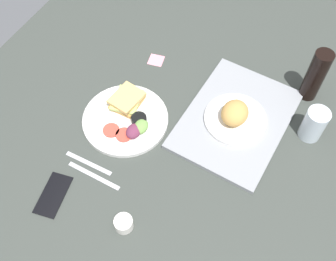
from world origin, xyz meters
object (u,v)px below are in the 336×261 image
at_px(sticky_note, 156,60).
at_px(cell_phone, 53,195).
at_px(drinking_glass, 314,124).
at_px(fork, 89,163).
at_px(plate_with_salad, 127,117).
at_px(serving_tray, 236,119).
at_px(soda_bottle, 315,76).
at_px(espresso_cup, 124,223).
at_px(knife, 94,176).
at_px(bread_plate_near, 235,116).

bearing_deg(sticky_note, cell_phone, -1.22).
relative_size(drinking_glass, fork, 0.73).
distance_m(drinking_glass, cell_phone, 0.87).
bearing_deg(plate_with_salad, fork, -6.65).
bearing_deg(cell_phone, plate_with_salad, 159.61).
height_order(serving_tray, drinking_glass, drinking_glass).
distance_m(drinking_glass, soda_bottle, 0.18).
bearing_deg(sticky_note, plate_with_salad, 8.93).
bearing_deg(espresso_cup, drinking_glass, 145.56).
distance_m(serving_tray, knife, 0.52).
xyz_separation_m(plate_with_salad, knife, (0.24, 0.02, -0.01)).
xyz_separation_m(serving_tray, cell_phone, (0.52, -0.39, -0.00)).
distance_m(serving_tray, bread_plate_near, 0.04).
bearing_deg(cell_phone, serving_tray, 132.18).
bearing_deg(soda_bottle, knife, -38.37).
bearing_deg(soda_bottle, drinking_glass, 19.00).
xyz_separation_m(drinking_glass, knife, (0.47, -0.56, -0.06)).
relative_size(fork, knife, 0.89).
bearing_deg(knife, espresso_cup, -28.57).
height_order(soda_bottle, cell_phone, soda_bottle).
bearing_deg(soda_bottle, espresso_cup, -24.46).
relative_size(plate_with_salad, cell_phone, 2.06).
height_order(soda_bottle, sticky_note, soda_bottle).
xyz_separation_m(fork, cell_phone, (0.14, -0.04, 0.00)).
distance_m(fork, knife, 0.05).
bearing_deg(serving_tray, knife, -37.98).
bearing_deg(soda_bottle, serving_tray, -39.06).
xyz_separation_m(plate_with_salad, sticky_note, (-0.29, -0.05, -0.02)).
relative_size(plate_with_salad, soda_bottle, 1.42).
bearing_deg(drinking_glass, serving_tray, -75.24).
xyz_separation_m(bread_plate_near, soda_bottle, (-0.24, 0.19, 0.06)).
relative_size(serving_tray, soda_bottle, 2.16).
xyz_separation_m(soda_bottle, cell_phone, (0.75, -0.58, -0.10)).
xyz_separation_m(drinking_glass, sticky_note, (-0.06, -0.62, -0.06)).
distance_m(serving_tray, sticky_note, 0.40).
bearing_deg(knife, soda_bottle, 52.45).
height_order(soda_bottle, espresso_cup, soda_bottle).
bearing_deg(plate_with_salad, drinking_glass, 112.22).
distance_m(plate_with_salad, drinking_glass, 0.62).
relative_size(plate_with_salad, drinking_glass, 2.40).
xyz_separation_m(espresso_cup, sticky_note, (-0.62, -0.23, -0.02)).
distance_m(soda_bottle, knife, 0.82).
xyz_separation_m(plate_with_salad, espresso_cup, (0.33, 0.19, 0.00)).
relative_size(espresso_cup, knife, 0.29).
xyz_separation_m(drinking_glass, fork, (0.44, -0.60, -0.06)).
bearing_deg(serving_tray, plate_with_salad, -62.84).
bearing_deg(bread_plate_near, soda_bottle, 142.30).
bearing_deg(drinking_glass, sticky_note, -95.13).
height_order(espresso_cup, fork, espresso_cup).
bearing_deg(espresso_cup, knife, -119.39).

